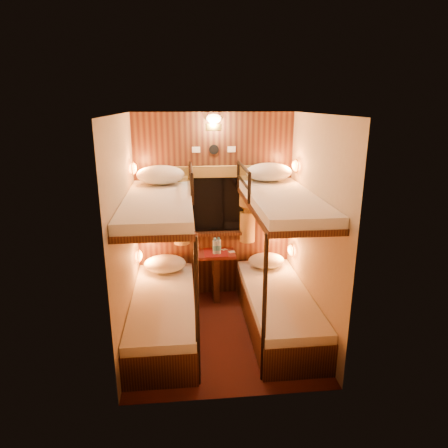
{
  "coord_description": "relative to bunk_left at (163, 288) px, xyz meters",
  "views": [
    {
      "loc": [
        -0.38,
        -3.96,
        2.51
      ],
      "look_at": [
        0.04,
        0.15,
        1.25
      ],
      "focal_mm": 32.0,
      "sensor_mm": 36.0,
      "label": 1
    }
  ],
  "objects": [
    {
      "name": "sachet_b",
      "position": [
        0.77,
        0.87,
        0.09
      ],
      "size": [
        0.09,
        0.09,
        0.01
      ],
      "primitive_type": "cube",
      "rotation": [
        0.0,
        0.0,
        0.62
      ],
      "color": "silver",
      "rests_on": "table"
    },
    {
      "name": "back_panel",
      "position": [
        0.65,
        0.97,
        0.64
      ],
      "size": [
        2.0,
        0.03,
        2.4
      ],
      "primitive_type": "cube",
      "color": "#33150E",
      "rests_on": "floor"
    },
    {
      "name": "curtains",
      "position": [
        0.65,
        0.9,
        0.71
      ],
      "size": [
        1.1,
        0.22,
        1.0
      ],
      "color": "olive",
      "rests_on": "back_panel"
    },
    {
      "name": "wall_back",
      "position": [
        0.65,
        0.98,
        0.64
      ],
      "size": [
        2.4,
        0.0,
        2.4
      ],
      "primitive_type": "plane",
      "rotation": [
        1.57,
        0.0,
        0.0
      ],
      "color": "#C6B293",
      "rests_on": "floor"
    },
    {
      "name": "pillow_lower_left",
      "position": [
        -0.0,
        0.68,
        0.0
      ],
      "size": [
        0.53,
        0.38,
        0.21
      ],
      "primitive_type": "ellipsoid",
      "color": "silver",
      "rests_on": "bunk_left"
    },
    {
      "name": "ceiling",
      "position": [
        0.65,
        -0.07,
        1.84
      ],
      "size": [
        2.1,
        2.1,
        0.0
      ],
      "primitive_type": "plane",
      "rotation": [
        3.14,
        0.0,
        0.0
      ],
      "color": "silver",
      "rests_on": "wall_back"
    },
    {
      "name": "wall_front",
      "position": [
        0.65,
        -1.12,
        0.64
      ],
      "size": [
        2.4,
        0.0,
        2.4
      ],
      "primitive_type": "plane",
      "rotation": [
        -1.57,
        0.0,
        0.0
      ],
      "color": "#C6B293",
      "rests_on": "floor"
    },
    {
      "name": "table",
      "position": [
        0.65,
        0.78,
        -0.14
      ],
      "size": [
        0.5,
        0.34,
        0.66
      ],
      "color": "maroon",
      "rests_on": "floor"
    },
    {
      "name": "bunk_left",
      "position": [
        0.0,
        0.0,
        0.0
      ],
      "size": [
        0.72,
        1.9,
        1.82
      ],
      "color": "#33150E",
      "rests_on": "floor"
    },
    {
      "name": "window",
      "position": [
        0.65,
        0.94,
        0.62
      ],
      "size": [
        1.0,
        0.12,
        0.79
      ],
      "color": "black",
      "rests_on": "back_panel"
    },
    {
      "name": "sachet_a",
      "position": [
        0.86,
        0.78,
        0.09
      ],
      "size": [
        0.09,
        0.07,
        0.01
      ],
      "primitive_type": "cube",
      "rotation": [
        0.0,
        0.0,
        0.19
      ],
      "color": "silver",
      "rests_on": "table"
    },
    {
      "name": "floor",
      "position": [
        0.65,
        -0.07,
        -0.56
      ],
      "size": [
        2.1,
        2.1,
        0.0
      ],
      "primitive_type": "plane",
      "color": "#3B1A10",
      "rests_on": "ground"
    },
    {
      "name": "pillow_upper_left",
      "position": [
        -0.0,
        0.64,
        1.14
      ],
      "size": [
        0.56,
        0.4,
        0.22
      ],
      "primitive_type": "ellipsoid",
      "color": "silver",
      "rests_on": "bunk_left"
    },
    {
      "name": "pillow_lower_right",
      "position": [
        1.3,
        0.69,
        -0.01
      ],
      "size": [
        0.47,
        0.34,
        0.19
      ],
      "primitive_type": "ellipsoid",
      "color": "silver",
      "rests_on": "bunk_right"
    },
    {
      "name": "pillow_upper_right",
      "position": [
        1.3,
        0.71,
        1.14
      ],
      "size": [
        0.56,
        0.4,
        0.22
      ],
      "primitive_type": "ellipsoid",
      "color": "silver",
      "rests_on": "bunk_right"
    },
    {
      "name": "wall_right",
      "position": [
        1.65,
        -0.07,
        0.64
      ],
      "size": [
        0.0,
        2.4,
        2.4
      ],
      "primitive_type": "plane",
      "rotation": [
        1.57,
        0.0,
        -1.57
      ],
      "color": "#C6B293",
      "rests_on": "floor"
    },
    {
      "name": "wall_left",
      "position": [
        -0.35,
        -0.07,
        0.64
      ],
      "size": [
        0.0,
        2.4,
        2.4
      ],
      "primitive_type": "plane",
      "rotation": [
        1.57,
        0.0,
        1.57
      ],
      "color": "#C6B293",
      "rests_on": "floor"
    },
    {
      "name": "back_fixtures",
      "position": [
        0.65,
        0.93,
        1.69
      ],
      "size": [
        0.54,
        0.09,
        0.48
      ],
      "color": "black",
      "rests_on": "back_panel"
    },
    {
      "name": "reading_lamps",
      "position": [
        0.65,
        0.63,
        0.68
      ],
      "size": [
        2.0,
        0.2,
        1.25
      ],
      "color": "orange",
      "rests_on": "wall_left"
    },
    {
      "name": "bottle_right",
      "position": [
        0.64,
        0.73,
        0.18
      ],
      "size": [
        0.06,
        0.06,
        0.22
      ],
      "rotation": [
        0.0,
        0.0,
        0.21
      ],
      "color": "#99BFE5",
      "rests_on": "table"
    },
    {
      "name": "bunk_right",
      "position": [
        1.3,
        0.0,
        0.0
      ],
      "size": [
        0.72,
        1.9,
        1.82
      ],
      "color": "#33150E",
      "rests_on": "floor"
    },
    {
      "name": "bottle_left",
      "position": [
        0.68,
        0.73,
        0.19
      ],
      "size": [
        0.06,
        0.06,
        0.22
      ],
      "rotation": [
        0.0,
        0.0,
        -0.06
      ],
      "color": "#99BFE5",
      "rests_on": "table"
    }
  ]
}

